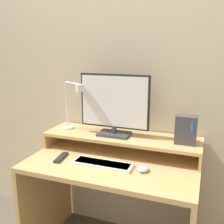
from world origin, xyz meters
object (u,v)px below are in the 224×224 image
router_dock (186,130)px  mouse (143,169)px  remote_control (61,157)px  keyboard (102,164)px  desk_lamp (73,103)px  monitor (114,105)px

router_dock → mouse: bearing=-132.2°
router_dock → remote_control: size_ratio=1.14×
router_dock → remote_control: 0.83m
router_dock → keyboard: 0.57m
keyboard → mouse: bearing=2.4°
router_dock → mouse: 0.38m
desk_lamp → mouse: desk_lamp is taller
keyboard → remote_control: (-0.30, -0.00, -0.00)m
remote_control → desk_lamp: bearing=96.7°
router_dock → monitor: bearing=179.8°
monitor → keyboard: 0.41m
monitor → desk_lamp: monitor is taller
mouse → remote_control: bearing=-178.8°
desk_lamp → remote_control: 0.40m
desk_lamp → mouse: (0.58, -0.23, -0.31)m
router_dock → remote_control: bearing=-162.0°
monitor → remote_control: (-0.28, -0.25, -0.33)m
monitor → router_dock: bearing=-0.2°
router_dock → remote_control: (-0.77, -0.25, -0.20)m
desk_lamp → router_dock: (0.80, 0.01, -0.12)m
monitor → router_dock: (0.48, -0.00, -0.13)m
monitor → desk_lamp: size_ratio=1.37×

